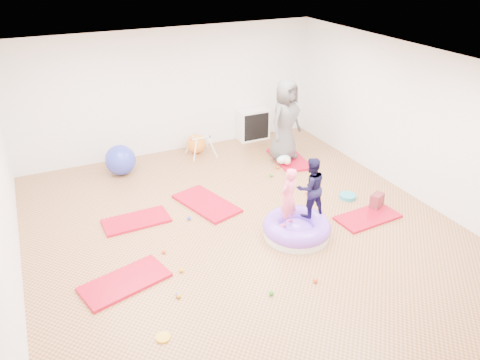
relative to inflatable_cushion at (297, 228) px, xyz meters
name	(u,v)px	position (x,y,z in m)	size (l,w,h in m)	color
room	(248,159)	(-0.74, 0.36, 1.26)	(7.01, 8.01, 2.81)	tan
gym_mat_front_left	(125,282)	(-2.89, -0.02, -0.11)	(1.24, 0.62, 0.05)	#AF0616
gym_mat_mid_left	(136,221)	(-2.34, 1.56, -0.12)	(1.14, 0.57, 0.05)	#AF0616
gym_mat_center_back	(206,203)	(-1.00, 1.59, -0.11)	(1.33, 0.66, 0.06)	#AF0616
gym_mat_right	(368,217)	(1.44, -0.08, -0.12)	(1.14, 0.57, 0.05)	#AF0616
gym_mat_rear_right	(289,159)	(1.43, 2.66, -0.11)	(1.25, 0.63, 0.05)	#AF0616
inflatable_cushion	(297,228)	(0.00, 0.00, 0.00)	(1.14, 1.14, 0.36)	white
child_pink	(288,195)	(-0.20, -0.01, 0.70)	(0.37, 0.24, 1.01)	#FF628E
child_navy	(311,185)	(0.28, 0.09, 0.72)	(0.51, 0.40, 1.05)	black
adult_caregiver	(285,121)	(1.32, 2.73, 0.81)	(0.87, 0.57, 1.79)	#535354
infant	(284,160)	(1.17, 2.45, 0.01)	(0.33, 0.34, 0.20)	#CCECF7
ball_pit_balls	(238,236)	(-0.92, 0.36, -0.10)	(3.33, 3.63, 0.07)	#D4491F
exercise_ball_blue	(120,160)	(-2.14, 3.58, 0.18)	(0.64, 0.64, 0.64)	#2F3DC6
exercise_ball_orange	(196,144)	(-0.32, 3.96, 0.08)	(0.45, 0.45, 0.45)	orange
infant_play_gym	(201,144)	(-0.29, 3.73, 0.17)	(0.60, 0.57, 0.46)	white
cube_shelf	(253,125)	(1.26, 4.15, 0.24)	(0.76, 0.37, 0.76)	white
balance_disc	(348,196)	(1.57, 0.68, -0.10)	(0.32, 0.32, 0.07)	teal
backpack	(377,201)	(1.79, 0.13, 0.01)	(0.27, 0.16, 0.31)	#C4283A
yellow_toy	(163,338)	(-2.70, -1.27, -0.13)	(0.19, 0.19, 0.03)	gold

